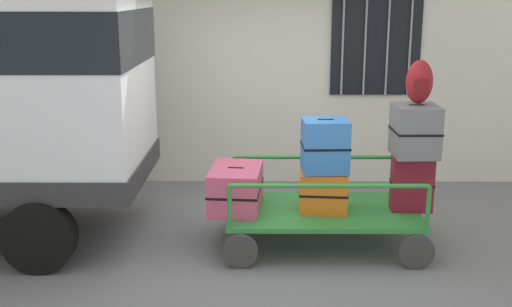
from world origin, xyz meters
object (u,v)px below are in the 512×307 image
object	(u,v)px
suitcase_center_bottom	(412,183)
backpack	(419,82)
luggage_cart	(323,215)
suitcase_midleft_bottom	(323,190)
suitcase_midleft_middle	(325,145)
suitcase_center_middle	(415,131)
suitcase_left_bottom	(236,188)

from	to	relation	value
suitcase_center_bottom	backpack	xyz separation A→B (m)	(0.02, 0.06, 1.04)
luggage_cart	suitcase_center_bottom	size ratio (longest dim) A/B	3.51
suitcase_midleft_bottom	suitcase_midleft_middle	xyz separation A→B (m)	(0.00, -0.03, 0.48)
suitcase_center_bottom	suitcase_center_middle	distance (m)	0.56
suitcase_center_bottom	suitcase_center_middle	bearing A→B (deg)	90.00
suitcase_midleft_middle	suitcase_center_middle	bearing A→B (deg)	1.55
suitcase_midleft_middle	suitcase_center_bottom	distance (m)	1.00
suitcase_midleft_middle	suitcase_left_bottom	bearing A→B (deg)	176.13
suitcase_center_bottom	luggage_cart	bearing A→B (deg)	179.11
suitcase_midleft_bottom	suitcase_center_bottom	bearing A→B (deg)	-0.62
suitcase_midleft_middle	backpack	xyz separation A→B (m)	(0.94, 0.08, 0.64)
suitcase_center_bottom	suitcase_left_bottom	bearing A→B (deg)	178.70
suitcase_midleft_bottom	backpack	bearing A→B (deg)	3.01
suitcase_left_bottom	suitcase_midleft_middle	world-z (taller)	suitcase_midleft_middle
luggage_cart	suitcase_midleft_middle	xyz separation A→B (m)	(0.00, -0.03, 0.76)
suitcase_midleft_bottom	backpack	size ratio (longest dim) A/B	1.21
suitcase_midleft_bottom	backpack	xyz separation A→B (m)	(0.94, 0.05, 1.12)
suitcase_center_middle	suitcase_left_bottom	bearing A→B (deg)	178.84
luggage_cart	suitcase_midleft_bottom	world-z (taller)	suitcase_midleft_bottom
suitcase_center_bottom	suitcase_center_middle	xyz separation A→B (m)	(-0.00, 0.00, 0.56)
luggage_cart	suitcase_midleft_middle	distance (m)	0.76
suitcase_midleft_bottom	suitcase_center_bottom	world-z (taller)	suitcase_center_bottom
luggage_cart	suitcase_center_middle	distance (m)	1.29
suitcase_center_bottom	suitcase_midleft_middle	bearing A→B (deg)	-178.73
suitcase_left_bottom	backpack	size ratio (longest dim) A/B	1.87
luggage_cart	suitcase_midleft_bottom	bearing A→B (deg)	-90.00
luggage_cart	suitcase_midleft_bottom	xyz separation A→B (m)	(0.00, -0.00, 0.28)
suitcase_left_bottom	backpack	world-z (taller)	backpack
suitcase_midleft_middle	backpack	world-z (taller)	backpack
backpack	luggage_cart	bearing A→B (deg)	-177.26
luggage_cart	suitcase_center_bottom	world-z (taller)	suitcase_center_bottom
luggage_cart	suitcase_center_middle	xyz separation A→B (m)	(0.91, -0.01, 0.91)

